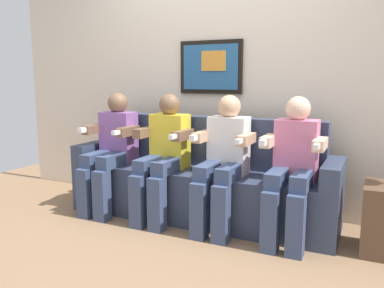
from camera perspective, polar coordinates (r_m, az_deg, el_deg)
The scene contains 7 objects.
ground_plane at distance 3.37m, azimuth -1.12°, elevation -12.21°, with size 6.22×6.22×0.00m, color #8C6B4C.
back_wall_assembly at distance 3.83m, azimuth 3.97°, elevation 10.28°, with size 4.79×0.10×2.60m.
couch at distance 3.55m, azimuth 1.23°, elevation -5.76°, with size 2.39×0.58×0.90m.
person_leftmost at distance 3.77m, azimuth -11.57°, elevation -0.50°, with size 0.46×0.56×1.11m.
person_left_center at distance 3.46m, azimuth -4.12°, elevation -1.20°, with size 0.46×0.56×1.11m.
person_right_center at distance 3.23m, azimuth 4.56°, elevation -1.97°, with size 0.46×0.56×1.11m.
person_rightmost at distance 3.08m, azimuth 14.36°, elevation -2.80°, with size 0.46×0.56×1.11m.
Camera 1 is at (1.40, -2.80, 1.24)m, focal length 36.91 mm.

